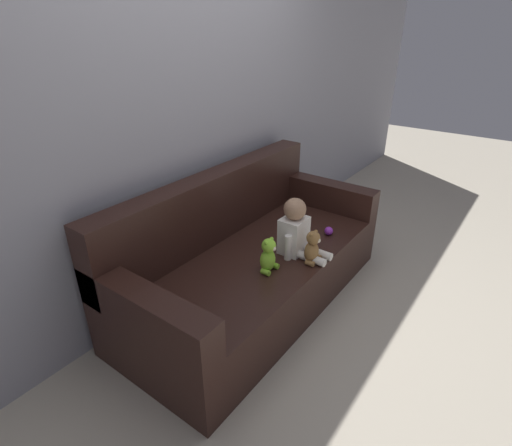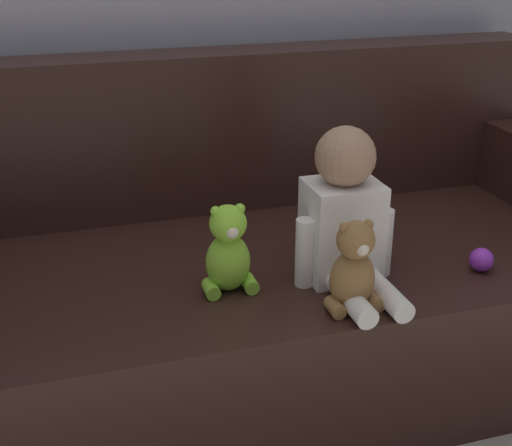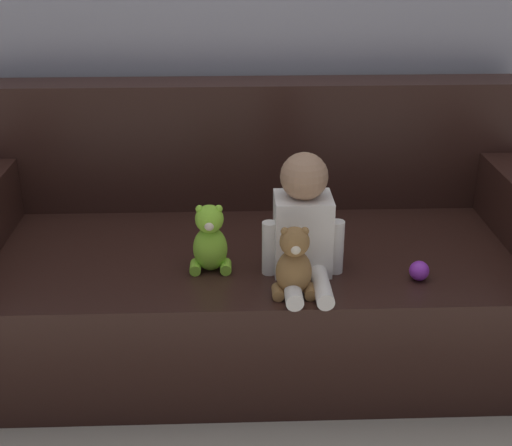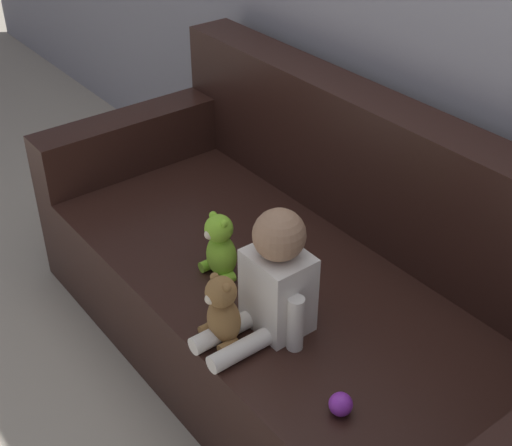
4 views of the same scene
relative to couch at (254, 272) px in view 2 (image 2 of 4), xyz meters
The scene contains 6 objects.
ground_plane 0.31m from the couch, 90.00° to the right, with size 12.00×12.00×0.00m, color #B7AD99.
couch is the anchor object (origin of this frame).
person_baby 0.42m from the couch, 62.69° to the right, with size 0.26×0.34×0.39m.
teddy_bear_brown 0.49m from the couch, 76.16° to the right, with size 0.13×0.10×0.22m.
plush_toy_side 0.37m from the couch, 118.60° to the right, with size 0.13×0.10×0.23m.
toy_ball 0.63m from the couch, 34.98° to the right, with size 0.06×0.06×0.06m.
Camera 2 is at (-0.53, -1.69, 1.24)m, focal length 50.00 mm.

